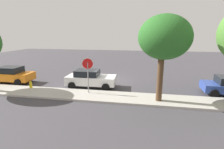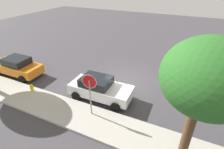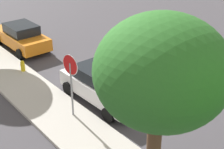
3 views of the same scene
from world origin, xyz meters
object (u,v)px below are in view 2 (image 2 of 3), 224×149
(street_tree_far, at_px, (208,78))
(fire_hydrant, at_px, (32,88))
(stop_sign, at_px, (90,88))
(parked_car_white, at_px, (100,88))
(parked_car_orange, at_px, (17,66))

(street_tree_far, distance_m, fire_hydrant, 11.15)
(stop_sign, relative_size, street_tree_far, 0.49)
(street_tree_far, bearing_deg, parked_car_white, -23.59)
(stop_sign, bearing_deg, parked_car_orange, -11.69)
(parked_car_white, bearing_deg, stop_sign, 102.11)
(stop_sign, relative_size, fire_hydrant, 3.93)
(parked_car_white, relative_size, parked_car_orange, 0.96)
(parked_car_white, distance_m, street_tree_far, 7.15)
(parked_car_orange, distance_m, street_tree_far, 14.23)
(parked_car_white, bearing_deg, street_tree_far, 156.41)
(parked_car_orange, bearing_deg, street_tree_far, 169.90)
(parked_car_orange, distance_m, fire_hydrant, 3.54)
(stop_sign, height_order, fire_hydrant, stop_sign)
(parked_car_white, height_order, parked_car_orange, parked_car_orange)
(stop_sign, distance_m, street_tree_far, 5.86)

